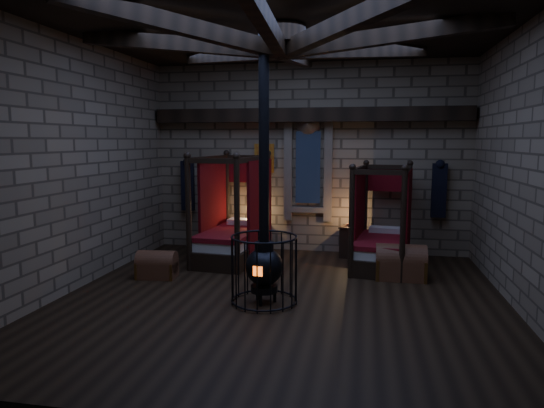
% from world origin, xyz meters
% --- Properties ---
extents(room, '(7.02, 7.02, 4.29)m').
position_xyz_m(room, '(-0.00, 0.09, 3.74)').
color(room, black).
rests_on(room, ground).
extents(bed_left, '(1.30, 2.18, 2.18)m').
position_xyz_m(bed_left, '(-1.44, 2.37, 0.54)').
color(bed_left, black).
rests_on(bed_left, ground).
extents(bed_right, '(1.25, 2.02, 1.99)m').
position_xyz_m(bed_right, '(1.61, 2.35, 0.49)').
color(bed_right, black).
rests_on(bed_right, ground).
extents(trunk_left, '(0.74, 0.51, 0.51)m').
position_xyz_m(trunk_left, '(-2.45, 0.77, 0.23)').
color(trunk_left, brown).
rests_on(trunk_left, ground).
extents(trunk_right, '(0.89, 0.56, 0.65)m').
position_xyz_m(trunk_right, '(1.93, 1.54, 0.29)').
color(trunk_right, brown).
rests_on(trunk_right, ground).
extents(nightstand_left, '(0.48, 0.46, 0.84)m').
position_xyz_m(nightstand_left, '(-1.18, 3.10, 0.36)').
color(nightstand_left, black).
rests_on(nightstand_left, ground).
extents(nightstand_right, '(0.50, 0.49, 0.74)m').
position_xyz_m(nightstand_right, '(0.98, 3.02, 0.34)').
color(nightstand_right, black).
rests_on(nightstand_right, ground).
extents(stove, '(1.03, 1.03, 4.05)m').
position_xyz_m(stove, '(-0.23, -0.21, 0.63)').
color(stove, black).
rests_on(stove, ground).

